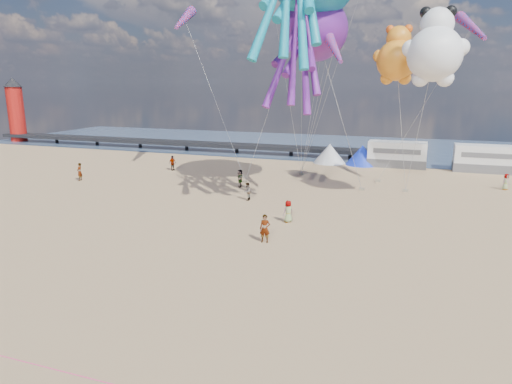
{
  "coord_description": "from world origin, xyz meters",
  "views": [
    {
      "loc": [
        8.0,
        -15.96,
        9.88
      ],
      "look_at": [
        0.28,
        6.0,
        4.23
      ],
      "focal_mm": 32.0,
      "sensor_mm": 36.0,
      "label": 1
    }
  ],
  "objects_px": {
    "lighthouse": "(16,114)",
    "kite_octopus_purple": "(316,29)",
    "sandbag_e": "(301,174)",
    "windsock_right": "(334,48)",
    "motorhome_1": "(486,159)",
    "sandbag_b": "(362,189)",
    "windsock_mid": "(472,27)",
    "kite_panda": "(435,54)",
    "windsock_left": "(184,19)",
    "motorhome_0": "(397,154)",
    "kite_teddy_orange": "(397,60)",
    "beachgoer_5": "(80,172)",
    "beachgoer_0": "(288,211)",
    "sandbag_c": "(405,191)",
    "tent_white": "(330,153)",
    "beachgoer_4": "(240,178)",
    "tent_blue": "(362,155)",
    "sandbag_a": "(245,181)",
    "beachgoer_1": "(247,192)",
    "beachgoer_3": "(172,163)",
    "beachgoer_6": "(506,182)",
    "sandbag_d": "(378,181)",
    "standing_person": "(265,229)"
  },
  "relations": [
    {
      "from": "sandbag_e",
      "to": "windsock_right",
      "type": "height_order",
      "value": "windsock_right"
    },
    {
      "from": "tent_white",
      "to": "windsock_mid",
      "type": "height_order",
      "value": "windsock_mid"
    },
    {
      "from": "tent_blue",
      "to": "windsock_mid",
      "type": "bearing_deg",
      "value": -49.7
    },
    {
      "from": "motorhome_0",
      "to": "standing_person",
      "type": "distance_m",
      "value": 30.78
    },
    {
      "from": "motorhome_1",
      "to": "windsock_mid",
      "type": "height_order",
      "value": "windsock_mid"
    },
    {
      "from": "sandbag_c",
      "to": "tent_white",
      "type": "bearing_deg",
      "value": 126.07
    },
    {
      "from": "windsock_left",
      "to": "motorhome_0",
      "type": "bearing_deg",
      "value": 13.38
    },
    {
      "from": "sandbag_b",
      "to": "sandbag_e",
      "type": "relative_size",
      "value": 1.0
    },
    {
      "from": "beachgoer_0",
      "to": "beachgoer_4",
      "type": "xyz_separation_m",
      "value": [
        -7.37,
        9.36,
        0.05
      ]
    },
    {
      "from": "sandbag_c",
      "to": "kite_panda",
      "type": "xyz_separation_m",
      "value": [
        1.36,
        -4.91,
        11.76
      ]
    },
    {
      "from": "beachgoer_1",
      "to": "sandbag_a",
      "type": "height_order",
      "value": "beachgoer_1"
    },
    {
      "from": "beachgoer_5",
      "to": "sandbag_c",
      "type": "bearing_deg",
      "value": 89.37
    },
    {
      "from": "kite_octopus_purple",
      "to": "sandbag_d",
      "type": "bearing_deg",
      "value": 39.32
    },
    {
      "from": "motorhome_0",
      "to": "sandbag_a",
      "type": "distance_m",
      "value": 19.76
    },
    {
      "from": "windsock_mid",
      "to": "motorhome_0",
      "type": "bearing_deg",
      "value": 95.52
    },
    {
      "from": "beachgoer_0",
      "to": "beachgoer_5",
      "type": "relative_size",
      "value": 0.89
    },
    {
      "from": "lighthouse",
      "to": "beachgoer_4",
      "type": "bearing_deg",
      "value": -22.61
    },
    {
      "from": "beachgoer_1",
      "to": "windsock_right",
      "type": "distance_m",
      "value": 13.47
    },
    {
      "from": "beachgoer_5",
      "to": "kite_teddy_orange",
      "type": "relative_size",
      "value": 0.31
    },
    {
      "from": "kite_panda",
      "to": "kite_teddy_orange",
      "type": "relative_size",
      "value": 1.2
    },
    {
      "from": "beachgoer_3",
      "to": "beachgoer_1",
      "type": "bearing_deg",
      "value": -108.0
    },
    {
      "from": "lighthouse",
      "to": "kite_octopus_purple",
      "type": "relative_size",
      "value": 0.74
    },
    {
      "from": "beachgoer_1",
      "to": "beachgoer_5",
      "type": "bearing_deg",
      "value": -104.69
    },
    {
      "from": "kite_octopus_purple",
      "to": "windsock_right",
      "type": "bearing_deg",
      "value": -64.91
    },
    {
      "from": "sandbag_b",
      "to": "kite_octopus_purple",
      "type": "relative_size",
      "value": 0.04
    },
    {
      "from": "beachgoer_4",
      "to": "kite_panda",
      "type": "xyz_separation_m",
      "value": [
        16.45,
        -1.75,
        11.02
      ]
    },
    {
      "from": "lighthouse",
      "to": "beachgoer_0",
      "type": "height_order",
      "value": "lighthouse"
    },
    {
      "from": "motorhome_0",
      "to": "standing_person",
      "type": "bearing_deg",
      "value": -102.22
    },
    {
      "from": "lighthouse",
      "to": "sandbag_c",
      "type": "bearing_deg",
      "value": -14.98
    },
    {
      "from": "beachgoer_6",
      "to": "sandbag_e",
      "type": "relative_size",
      "value": 3.05
    },
    {
      "from": "tent_blue",
      "to": "beachgoer_1",
      "type": "relative_size",
      "value": 2.59
    },
    {
      "from": "windsock_mid",
      "to": "sandbag_e",
      "type": "bearing_deg",
      "value": 148.14
    },
    {
      "from": "kite_teddy_orange",
      "to": "windsock_mid",
      "type": "height_order",
      "value": "windsock_mid"
    },
    {
      "from": "kite_octopus_purple",
      "to": "windsock_left",
      "type": "relative_size",
      "value": 1.72
    },
    {
      "from": "lighthouse",
      "to": "kite_teddy_orange",
      "type": "bearing_deg",
      "value": -16.53
    },
    {
      "from": "beachgoer_0",
      "to": "sandbag_a",
      "type": "distance_m",
      "value": 13.85
    },
    {
      "from": "sandbag_e",
      "to": "beachgoer_1",
      "type": "bearing_deg",
      "value": -98.08
    },
    {
      "from": "beachgoer_5",
      "to": "windsock_left",
      "type": "distance_m",
      "value": 19.13
    },
    {
      "from": "tent_blue",
      "to": "kite_teddy_orange",
      "type": "distance_m",
      "value": 18.19
    },
    {
      "from": "windsock_mid",
      "to": "kite_panda",
      "type": "bearing_deg",
      "value": -135.1
    },
    {
      "from": "beachgoer_6",
      "to": "lighthouse",
      "type": "bearing_deg",
      "value": 124.59
    },
    {
      "from": "kite_octopus_purple",
      "to": "windsock_mid",
      "type": "xyz_separation_m",
      "value": [
        12.67,
        3.5,
        0.04
      ]
    },
    {
      "from": "beachgoer_3",
      "to": "sandbag_c",
      "type": "xyz_separation_m",
      "value": [
        25.45,
        -2.19,
        -0.73
      ]
    },
    {
      "from": "motorhome_1",
      "to": "kite_teddy_orange",
      "type": "xyz_separation_m",
      "value": [
        -9.55,
        -14.38,
        10.11
      ]
    },
    {
      "from": "motorhome_1",
      "to": "sandbag_e",
      "type": "distance_m",
      "value": 20.85
    },
    {
      "from": "kite_octopus_purple",
      "to": "sandbag_a",
      "type": "bearing_deg",
      "value": 167.3
    },
    {
      "from": "sandbag_e",
      "to": "beachgoer_4",
      "type": "bearing_deg",
      "value": -118.62
    },
    {
      "from": "beachgoer_5",
      "to": "sandbag_e",
      "type": "relative_size",
      "value": 3.62
    },
    {
      "from": "beachgoer_4",
      "to": "sandbag_b",
      "type": "xyz_separation_m",
      "value": [
        11.21,
        2.48,
        -0.75
      ]
    },
    {
      "from": "motorhome_0",
      "to": "sandbag_c",
      "type": "bearing_deg",
      "value": -83.59
    }
  ]
}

